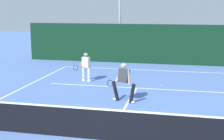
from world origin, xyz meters
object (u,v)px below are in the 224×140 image
(tennis_ball, at_px, (161,85))
(light_pole, at_px, (120,4))
(player_far, at_px, (86,66))
(player_near, at_px, (124,81))

(tennis_ball, height_order, light_pole, light_pole)
(player_far, bearing_deg, player_near, 144.64)
(tennis_ball, bearing_deg, light_pole, 115.57)
(light_pole, bearing_deg, tennis_ball, -64.43)
(player_far, height_order, tennis_ball, player_far)
(player_near, distance_m, player_far, 4.20)
(player_near, xyz_separation_m, player_far, (-2.64, 3.27, -0.07))
(player_near, height_order, light_pole, light_pole)
(player_far, bearing_deg, light_pole, -77.34)
(tennis_ball, distance_m, light_pole, 9.23)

